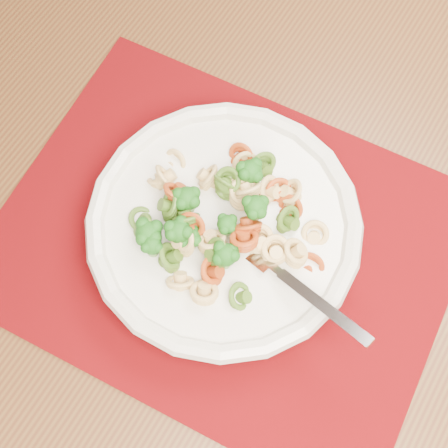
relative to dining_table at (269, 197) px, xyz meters
The scene contains 5 objects.
dining_table is the anchor object (origin of this frame).
placemat 0.16m from the dining_table, 82.08° to the right, with size 0.47×0.36×0.00m, color #4F0307.
pasta_bowl 0.18m from the dining_table, 83.74° to the right, with size 0.28×0.28×0.05m.
pasta_broccoli_heap 0.19m from the dining_table, 83.74° to the right, with size 0.24×0.24×0.06m, color tan, non-canonical shape.
fork 0.20m from the dining_table, 61.16° to the right, with size 0.19×0.02×0.01m, color silver, non-canonical shape.
Camera 1 is at (-0.20, -0.17, 1.35)m, focal length 50.00 mm.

